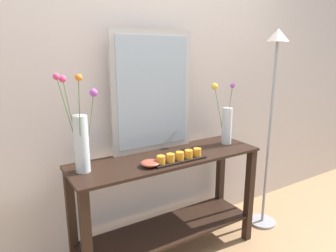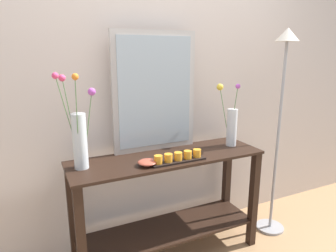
{
  "view_description": "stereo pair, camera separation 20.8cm",
  "coord_description": "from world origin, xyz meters",
  "px_view_note": "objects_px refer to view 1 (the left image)",
  "views": [
    {
      "loc": [
        -1.06,
        -1.72,
        1.54
      ],
      "look_at": [
        0.0,
        0.0,
        1.03
      ],
      "focal_mm": 31.89,
      "sensor_mm": 36.0,
      "label": 1
    },
    {
      "loc": [
        -0.87,
        -1.82,
        1.54
      ],
      "look_at": [
        0.0,
        0.0,
        1.03
      ],
      "focal_mm": 31.89,
      "sensor_mm": 36.0,
      "label": 2
    }
  ],
  "objects_px": {
    "mirror_leaning": "(153,92)",
    "vase_right": "(226,122)",
    "console_table": "(168,196)",
    "candle_tray": "(180,157)",
    "floor_lamp": "(273,98)",
    "tall_vase_left": "(81,139)",
    "decorative_bowl": "(150,163)"
  },
  "relations": [
    {
      "from": "mirror_leaning",
      "to": "vase_right",
      "type": "relative_size",
      "value": 1.79
    },
    {
      "from": "console_table",
      "to": "candle_tray",
      "type": "distance_m",
      "value": 0.36
    },
    {
      "from": "floor_lamp",
      "to": "mirror_leaning",
      "type": "bearing_deg",
      "value": 165.16
    },
    {
      "from": "candle_tray",
      "to": "floor_lamp",
      "type": "height_order",
      "value": "floor_lamp"
    },
    {
      "from": "console_table",
      "to": "tall_vase_left",
      "type": "height_order",
      "value": "tall_vase_left"
    },
    {
      "from": "console_table",
      "to": "floor_lamp",
      "type": "distance_m",
      "value": 1.18
    },
    {
      "from": "console_table",
      "to": "floor_lamp",
      "type": "height_order",
      "value": "floor_lamp"
    },
    {
      "from": "mirror_leaning",
      "to": "tall_vase_left",
      "type": "distance_m",
      "value": 0.64
    },
    {
      "from": "mirror_leaning",
      "to": "tall_vase_left",
      "type": "bearing_deg",
      "value": -165.76
    },
    {
      "from": "vase_right",
      "to": "console_table",
      "type": "bearing_deg",
      "value": -177.73
    },
    {
      "from": "tall_vase_left",
      "to": "floor_lamp",
      "type": "height_order",
      "value": "floor_lamp"
    },
    {
      "from": "console_table",
      "to": "floor_lamp",
      "type": "xyz_separation_m",
      "value": [
        0.97,
        -0.08,
        0.66
      ]
    },
    {
      "from": "candle_tray",
      "to": "decorative_bowl",
      "type": "bearing_deg",
      "value": 173.98
    },
    {
      "from": "tall_vase_left",
      "to": "floor_lamp",
      "type": "bearing_deg",
      "value": -4.18
    },
    {
      "from": "decorative_bowl",
      "to": "floor_lamp",
      "type": "distance_m",
      "value": 1.22
    },
    {
      "from": "mirror_leaning",
      "to": "vase_right",
      "type": "height_order",
      "value": "mirror_leaning"
    },
    {
      "from": "mirror_leaning",
      "to": "floor_lamp",
      "type": "xyz_separation_m",
      "value": [
        0.99,
        -0.26,
        -0.09
      ]
    },
    {
      "from": "tall_vase_left",
      "to": "floor_lamp",
      "type": "relative_size",
      "value": 0.36
    },
    {
      "from": "console_table",
      "to": "decorative_bowl",
      "type": "distance_m",
      "value": 0.41
    },
    {
      "from": "mirror_leaning",
      "to": "candle_tray",
      "type": "height_order",
      "value": "mirror_leaning"
    },
    {
      "from": "tall_vase_left",
      "to": "decorative_bowl",
      "type": "relative_size",
      "value": 4.83
    },
    {
      "from": "tall_vase_left",
      "to": "vase_right",
      "type": "distance_m",
      "value": 1.16
    },
    {
      "from": "decorative_bowl",
      "to": "mirror_leaning",
      "type": "bearing_deg",
      "value": 57.67
    },
    {
      "from": "console_table",
      "to": "decorative_bowl",
      "type": "relative_size",
      "value": 11.11
    },
    {
      "from": "console_table",
      "to": "tall_vase_left",
      "type": "xyz_separation_m",
      "value": [
        -0.6,
        0.04,
        0.53
      ]
    },
    {
      "from": "mirror_leaning",
      "to": "floor_lamp",
      "type": "bearing_deg",
      "value": -14.84
    },
    {
      "from": "vase_right",
      "to": "decorative_bowl",
      "type": "distance_m",
      "value": 0.79
    },
    {
      "from": "candle_tray",
      "to": "decorative_bowl",
      "type": "xyz_separation_m",
      "value": [
        -0.22,
        0.02,
        -0.01
      ]
    },
    {
      "from": "mirror_leaning",
      "to": "vase_right",
      "type": "xyz_separation_m",
      "value": [
        0.58,
        -0.16,
        -0.26
      ]
    },
    {
      "from": "console_table",
      "to": "tall_vase_left",
      "type": "relative_size",
      "value": 2.3
    },
    {
      "from": "mirror_leaning",
      "to": "candle_tray",
      "type": "bearing_deg",
      "value": -84.18
    },
    {
      "from": "vase_right",
      "to": "decorative_bowl",
      "type": "relative_size",
      "value": 3.86
    }
  ]
}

